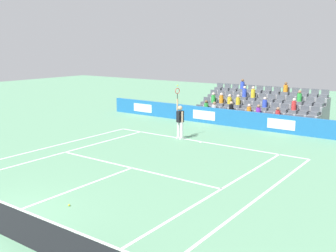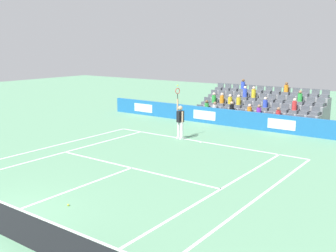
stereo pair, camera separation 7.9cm
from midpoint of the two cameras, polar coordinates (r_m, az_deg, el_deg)
The scene contains 12 objects.
line_baseline at distance 20.59m, azimuth 4.78°, elevation -2.27°, with size 10.97×0.10×0.01m, color white.
line_service at distance 16.30m, azimuth -5.34°, elevation -6.00°, with size 8.23×0.10×0.01m, color white.
line_centre_service at distance 14.20m, azimuth -13.98°, elevation -9.01°, with size 0.10×6.40×0.01m, color white.
line_singles_sideline_left at distance 18.90m, azimuth -15.72°, elevation -3.93°, with size 0.10×11.89×0.01m, color white.
line_singles_sideline_right at distance 13.69m, azimuth 6.61°, elevation -9.50°, with size 0.10×11.89×0.01m, color white.
line_doubles_sideline_left at distance 19.96m, azimuth -18.17°, elevation -3.25°, with size 0.10×11.89×0.01m, color white.
line_doubles_sideline_right at distance 13.13m, azimuth 11.91°, elevation -10.63°, with size 0.10×11.89×0.01m, color white.
line_centre_mark at distance 20.50m, azimuth 4.64°, elevation -2.32°, with size 0.10×0.20×0.01m, color white.
sponsor_barrier at distance 24.38m, azimuth 10.32°, elevation 0.97°, with size 20.27×0.22×1.02m.
tennis_player at distance 21.01m, azimuth 1.63°, elevation 0.81°, with size 0.51×0.40×2.85m.
stadium_stand at distance 26.99m, azimuth 13.02°, elevation 2.25°, with size 8.06×3.80×2.57m.
loose_tennis_ball at distance 12.93m, azimuth -14.19°, elevation -10.96°, with size 0.07×0.07×0.07m, color #D1E533.
Camera 1 is at (-10.28, 5.27, 4.91)m, focal length 42.47 mm.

